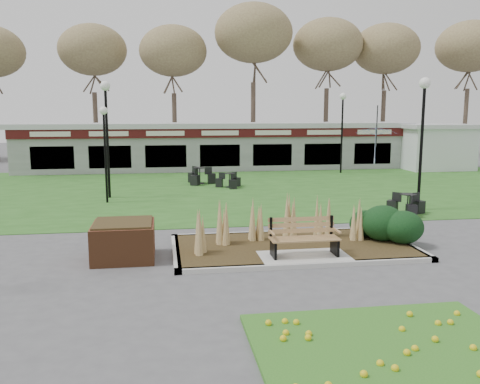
{
  "coord_description": "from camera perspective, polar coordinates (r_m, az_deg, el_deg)",
  "views": [
    {
      "loc": [
        -3.39,
        -11.56,
        3.67
      ],
      "look_at": [
        -1.32,
        2.0,
        1.46
      ],
      "focal_mm": 38.0,
      "sensor_mm": 36.0,
      "label": 1
    }
  ],
  "objects": [
    {
      "name": "ground",
      "position": [
        12.6,
        7.39,
        -7.86
      ],
      "size": [
        100.0,
        100.0,
        0.0
      ],
      "primitive_type": "plane",
      "color": "#515154",
      "rests_on": "ground"
    },
    {
      "name": "lawn",
      "position": [
        24.08,
        -0.5,
        0.42
      ],
      "size": [
        34.0,
        16.0,
        0.02
      ],
      "primitive_type": "cube",
      "color": "#295C1D",
      "rests_on": "ground"
    },
    {
      "name": "flower_bed",
      "position": [
        8.54,
        16.3,
        -16.17
      ],
      "size": [
        4.2,
        3.0,
        0.16
      ],
      "color": "#2E6E1F",
      "rests_on": "ground"
    },
    {
      "name": "planting_bed",
      "position": [
        14.12,
        10.9,
        -4.54
      ],
      "size": [
        6.75,
        3.4,
        1.27
      ],
      "color": "black",
      "rests_on": "ground"
    },
    {
      "name": "park_bench",
      "position": [
        12.67,
        7.14,
        -5.0
      ],
      "size": [
        1.7,
        0.66,
        0.93
      ],
      "color": "#997245",
      "rests_on": "ground"
    },
    {
      "name": "brick_planter",
      "position": [
        13.0,
        -12.92,
        -5.31
      ],
      "size": [
        1.5,
        1.5,
        0.95
      ],
      "color": "brown",
      "rests_on": "ground"
    },
    {
      "name": "food_pavilion",
      "position": [
        31.78,
        -2.56,
        5.19
      ],
      "size": [
        24.6,
        3.4,
        2.9
      ],
      "color": "gray",
      "rests_on": "ground"
    },
    {
      "name": "service_hut",
      "position": [
        34.12,
        21.08,
        4.82
      ],
      "size": [
        4.4,
        3.4,
        2.83
      ],
      "color": "silver",
      "rests_on": "ground"
    },
    {
      "name": "tree_backdrop",
      "position": [
        39.98,
        -3.92,
        15.87
      ],
      "size": [
        47.24,
        5.24,
        10.36
      ],
      "color": "#47382B",
      "rests_on": "ground"
    },
    {
      "name": "lamp_post_mid_left",
      "position": [
        21.88,
        -14.79,
        8.52
      ],
      "size": [
        0.4,
        0.4,
        4.86
      ],
      "color": "black",
      "rests_on": "ground"
    },
    {
      "name": "lamp_post_mid_right",
      "position": [
        19.66,
        19.87,
        8.2
      ],
      "size": [
        0.4,
        0.4,
        4.84
      ],
      "color": "black",
      "rests_on": "ground"
    },
    {
      "name": "lamp_post_far_right",
      "position": [
        30.4,
        11.43,
        8.47
      ],
      "size": [
        0.39,
        0.39,
        4.66
      ],
      "color": "black",
      "rests_on": "ground"
    },
    {
      "name": "lamp_post_far_left",
      "position": [
        20.73,
        -14.98,
        6.4
      ],
      "size": [
        0.32,
        0.32,
        3.82
      ],
      "color": "black",
      "rests_on": "ground"
    },
    {
      "name": "bistro_set_a",
      "position": [
        25.59,
        -4.53,
        1.54
      ],
      "size": [
        1.36,
        1.54,
        0.82
      ],
      "color": "black",
      "rests_on": "ground"
    },
    {
      "name": "bistro_set_b",
      "position": [
        24.33,
        -1.19,
        1.07
      ],
      "size": [
        1.27,
        1.22,
        0.69
      ],
      "color": "black",
      "rests_on": "ground"
    },
    {
      "name": "bistro_set_c",
      "position": [
        18.94,
        18.28,
        -1.67
      ],
      "size": [
        1.35,
        1.32,
        0.74
      ],
      "color": "black",
      "rests_on": "ground"
    },
    {
      "name": "patio_umbrella",
      "position": [
        28.41,
        15.02,
        5.06
      ],
      "size": [
        2.96,
        2.98,
        2.83
      ],
      "color": "black",
      "rests_on": "ground"
    }
  ]
}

